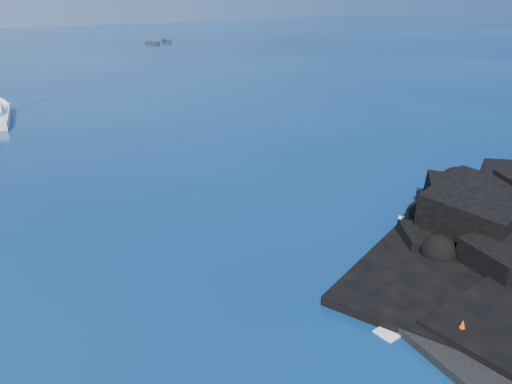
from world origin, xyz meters
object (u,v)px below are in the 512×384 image
at_px(distant_boat_a, 153,44).
at_px(distant_boat_b, 167,42).
at_px(sunbather, 512,344).
at_px(marker_cone, 462,327).

relative_size(distant_boat_a, distant_boat_b, 0.89).
bearing_deg(sunbather, marker_cone, 125.15).
bearing_deg(marker_cone, distant_boat_a, 74.25).
height_order(sunbather, marker_cone, marker_cone).
height_order(distant_boat_a, distant_boat_b, distant_boat_b).
relative_size(marker_cone, distant_boat_b, 0.12).
relative_size(sunbather, marker_cone, 2.64).
bearing_deg(distant_boat_b, sunbather, -95.95).
bearing_deg(distant_boat_a, sunbather, -121.06).
xyz_separation_m(sunbather, distant_boat_b, (37.13, 121.32, -0.51)).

